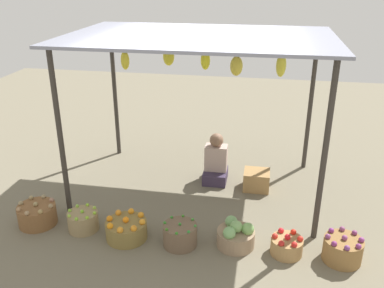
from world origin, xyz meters
TOP-DOWN VIEW (x-y plane):
  - ground_plane at (0.00, 0.00)m, footprint 14.00×14.00m
  - market_stall_structure at (0.01, 0.01)m, footprint 3.55×2.31m
  - vendor_person at (0.23, 0.27)m, footprint 0.36×0.44m
  - basket_potatoes at (-1.91, -1.34)m, footprint 0.49×0.49m
  - basket_limes at (-1.27, -1.36)m, footprint 0.39×0.39m
  - basket_oranges at (-0.67, -1.43)m, footprint 0.51×0.51m
  - basket_green_chilies at (0.01, -1.45)m, footprint 0.41×0.41m
  - basket_cabbages at (0.68, -1.35)m, footprint 0.46×0.46m
  - basket_red_tomatoes at (1.28, -1.40)m, footprint 0.37×0.37m
  - basket_purple_onions at (1.90, -1.41)m, footprint 0.44×0.44m
  - wooden_crate_near_vendor at (0.87, 0.12)m, footprint 0.38×0.35m

SIDE VIEW (x-z plane):
  - ground_plane at x=0.00m, z-range 0.00..0.00m
  - basket_red_tomatoes at x=1.28m, z-range -0.02..0.24m
  - basket_oranges at x=-0.67m, z-range -0.03..0.27m
  - basket_limes at x=-1.27m, z-range -0.02..0.27m
  - basket_potatoes at x=-1.91m, z-range -0.02..0.30m
  - basket_cabbages at x=0.68m, z-range -0.03..0.31m
  - basket_green_chilies at x=0.01m, z-range -0.01..0.29m
  - wooden_crate_near_vendor at x=0.87m, z-range 0.00..0.29m
  - basket_purple_onions at x=1.90m, z-range -0.02..0.31m
  - vendor_person at x=0.23m, z-range -0.09..0.69m
  - market_stall_structure at x=0.01m, z-range 0.97..3.25m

